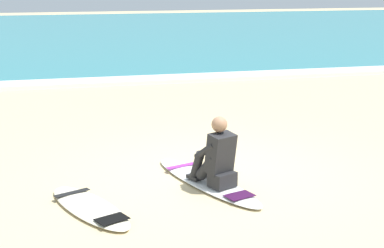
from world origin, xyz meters
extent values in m
plane|color=#CCB584|center=(0.00, 0.00, 0.00)|extent=(80.00, 80.00, 0.00)
cube|color=teal|center=(0.00, 21.33, 0.05)|extent=(80.00, 28.00, 0.10)
cube|color=white|center=(0.00, 7.63, 0.06)|extent=(80.00, 0.90, 0.11)
ellipsoid|color=white|center=(-0.18, -0.44, 0.04)|extent=(1.27, 2.41, 0.07)
cube|color=purple|center=(-0.40, 0.19, 0.07)|extent=(0.48, 0.25, 0.01)
cube|color=#351037|center=(0.07, -1.16, 0.07)|extent=(0.42, 0.35, 0.01)
cube|color=#232326|center=(-0.06, -0.80, 0.18)|extent=(0.40, 0.37, 0.20)
cylinder|color=#232326|center=(-0.22, -0.67, 0.33)|extent=(0.31, 0.43, 0.43)
cylinder|color=#232326|center=(-0.32, -0.49, 0.30)|extent=(0.22, 0.29, 0.42)
cube|color=#232326|center=(-0.36, -0.43, 0.10)|extent=(0.18, 0.24, 0.05)
cylinder|color=#232326|center=(-0.04, -0.59, 0.33)|extent=(0.31, 0.43, 0.43)
cylinder|color=#232326|center=(-0.11, -0.40, 0.30)|extent=(0.22, 0.29, 0.42)
cube|color=#232326|center=(-0.14, -0.33, 0.10)|extent=(0.18, 0.24, 0.05)
cube|color=#232326|center=(-0.07, -0.76, 0.53)|extent=(0.43, 0.41, 0.57)
sphere|color=#A37556|center=(-0.08, -0.73, 0.92)|extent=(0.21, 0.21, 0.21)
cylinder|color=#232326|center=(-0.26, -0.68, 0.55)|extent=(0.25, 0.40, 0.31)
cylinder|color=#232326|center=(-0.01, -0.57, 0.55)|extent=(0.25, 0.40, 0.31)
ellipsoid|color=#EFE5C6|center=(-1.82, -1.00, 0.04)|extent=(1.17, 1.81, 0.07)
cube|color=black|center=(-2.01, -0.55, 0.07)|extent=(0.48, 0.28, 0.01)
cube|color=black|center=(-1.60, -1.51, 0.07)|extent=(0.43, 0.36, 0.01)
camera|label=1|loc=(-2.17, -7.78, 2.80)|focal=54.31mm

